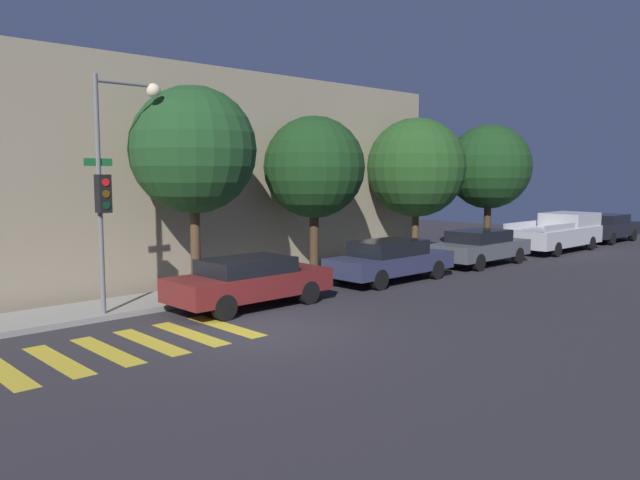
{
  "coord_description": "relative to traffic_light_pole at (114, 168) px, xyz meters",
  "views": [
    {
      "loc": [
        -8.41,
        -10.94,
        3.53
      ],
      "look_at": [
        3.97,
        2.1,
        1.6
      ],
      "focal_mm": 35.0,
      "sensor_mm": 36.0,
      "label": 1
    }
  ],
  "objects": [
    {
      "name": "ground_plane",
      "position": [
        1.66,
        -3.37,
        -3.66
      ],
      "size": [
        60.0,
        60.0,
        0.0
      ],
      "primitive_type": "plane",
      "color": "#2D2B30"
    },
    {
      "name": "sidewalk",
      "position": [
        1.66,
        0.81,
        -3.59
      ],
      "size": [
        26.0,
        1.96,
        0.14
      ],
      "primitive_type": "cube",
      "color": "gray",
      "rests_on": "ground"
    },
    {
      "name": "building_row",
      "position": [
        1.66,
        5.19,
        -0.24
      ],
      "size": [
        26.0,
        6.0,
        6.84
      ],
      "primitive_type": "cube",
      "color": "gray",
      "rests_on": "ground"
    },
    {
      "name": "crosswalk",
      "position": [
        -1.5,
        -2.57,
        -3.65
      ],
      "size": [
        6.2,
        2.6,
        0.0
      ],
      "color": "gold",
      "rests_on": "ground"
    },
    {
      "name": "traffic_light_pole",
      "position": [
        0.0,
        0.0,
        0.0
      ],
      "size": [
        2.02,
        0.56,
        5.84
      ],
      "color": "slate",
      "rests_on": "ground"
    },
    {
      "name": "sedan_near_corner",
      "position": [
        3.05,
        -1.27,
        -2.94
      ],
      "size": [
        4.43,
        1.79,
        1.32
      ],
      "color": "maroon",
      "rests_on": "ground"
    },
    {
      "name": "sedan_middle",
      "position": [
        8.78,
        -1.27,
        -2.93
      ],
      "size": [
        4.66,
        1.76,
        1.36
      ],
      "color": "#2D3351",
      "rests_on": "ground"
    },
    {
      "name": "sedan_far_end",
      "position": [
        14.13,
        -1.27,
        -2.93
      ],
      "size": [
        4.49,
        1.84,
        1.35
      ],
      "color": "#4C5156",
      "rests_on": "ground"
    },
    {
      "name": "pickup_truck",
      "position": [
        20.57,
        -1.27,
        -2.8
      ],
      "size": [
        5.52,
        2.12,
        1.69
      ],
      "color": "#BCBCC1",
      "rests_on": "ground"
    },
    {
      "name": "sedan_tail_of_row",
      "position": [
        26.04,
        -1.27,
        -2.9
      ],
      "size": [
        4.42,
        1.81,
        1.43
      ],
      "color": "black",
      "rests_on": "ground"
    },
    {
      "name": "tree_near_corner",
      "position": [
        2.58,
        0.56,
        0.5
      ],
      "size": [
        3.49,
        3.49,
        5.91
      ],
      "color": "#4C3823",
      "rests_on": "ground"
    },
    {
      "name": "tree_midblock",
      "position": [
        7.1,
        0.56,
        0.05
      ],
      "size": [
        3.3,
        3.3,
        5.38
      ],
      "color": "#42301E",
      "rests_on": "ground"
    },
    {
      "name": "tree_far_end",
      "position": [
        12.44,
        0.56,
        0.09
      ],
      "size": [
        3.78,
        3.78,
        5.64
      ],
      "color": "#4C3823",
      "rests_on": "ground"
    },
    {
      "name": "tree_behind_truck",
      "position": [
        17.6,
        0.56,
        0.15
      ],
      "size": [
        3.68,
        3.68,
        5.66
      ],
      "color": "#42301E",
      "rests_on": "ground"
    }
  ]
}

